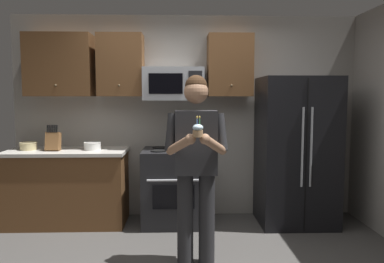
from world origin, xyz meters
TOP-DOWN VIEW (x-y plane):
  - wall_back at (0.00, 1.75)m, footprint 4.40×0.10m
  - oven_range at (-0.15, 1.36)m, footprint 0.76×0.70m
  - microwave at (-0.15, 1.48)m, footprint 0.74×0.41m
  - refrigerator at (1.35, 1.32)m, footprint 0.90×0.75m
  - cabinet_row_upper at (-0.72, 1.53)m, footprint 2.78×0.36m
  - counter_left at (-1.45, 1.38)m, footprint 1.44×0.66m
  - knife_block at (-1.59, 1.33)m, footprint 0.16×0.15m
  - bowl_large_white at (-1.14, 1.38)m, footprint 0.21×0.21m
  - bowl_small_colored at (-1.92, 1.41)m, footprint 0.20×0.20m
  - person at (0.07, 0.21)m, footprint 0.60×0.48m
  - cupcake at (0.07, -0.12)m, footprint 0.09×0.09m

SIDE VIEW (x-z plane):
  - oven_range at x=-0.15m, z-range 0.00..0.93m
  - counter_left at x=-1.45m, z-range 0.00..0.92m
  - refrigerator at x=1.35m, z-range 0.00..1.80m
  - bowl_small_colored at x=-1.92m, z-range 0.92..1.02m
  - bowl_large_white at x=-1.14m, z-range 0.92..1.02m
  - person at x=0.07m, z-range 0.11..1.88m
  - knife_block at x=-1.59m, z-range 0.88..1.20m
  - cupcake at x=0.07m, z-range 1.21..1.38m
  - wall_back at x=0.00m, z-range 0.00..2.60m
  - microwave at x=-0.15m, z-range 1.52..1.92m
  - cabinet_row_upper at x=-0.72m, z-range 1.57..2.33m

